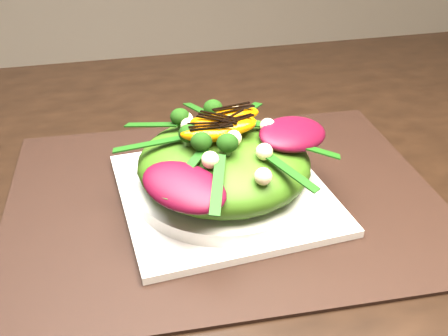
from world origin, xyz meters
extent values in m
cube|color=black|center=(0.00, 0.00, 0.73)|extent=(1.60, 0.90, 0.75)
cube|color=black|center=(0.00, -0.07, 0.75)|extent=(0.53, 0.42, 0.00)
cube|color=silver|center=(0.00, -0.07, 0.76)|extent=(0.26, 0.26, 0.01)
cylinder|color=silver|center=(0.00, -0.07, 0.77)|extent=(0.22, 0.22, 0.02)
ellipsoid|color=#365D11|center=(0.00, -0.07, 0.80)|extent=(0.22, 0.22, 0.07)
ellipsoid|color=#430718|center=(0.08, -0.08, 0.83)|extent=(0.11, 0.10, 0.02)
ellipsoid|color=#C66703|center=(-0.03, -0.05, 0.84)|extent=(0.07, 0.04, 0.02)
sphere|color=black|center=(-0.06, -0.03, 0.84)|extent=(0.04, 0.04, 0.03)
sphere|color=#BFB087|center=(0.03, -0.12, 0.84)|extent=(0.02, 0.02, 0.02)
cube|color=black|center=(-0.03, -0.05, 0.85)|extent=(0.05, 0.01, 0.00)
camera|label=1|loc=(-0.13, -0.58, 1.12)|focal=42.00mm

